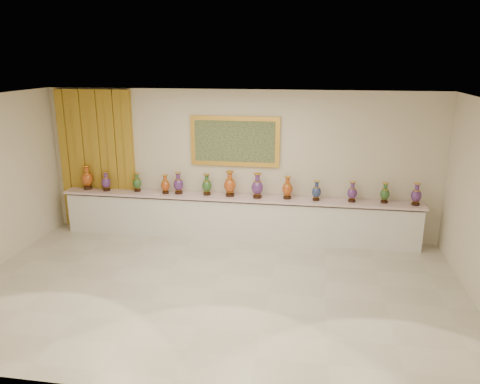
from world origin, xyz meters
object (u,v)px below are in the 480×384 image
object	(u,v)px
counter	(237,218)
vase_2	(137,183)
vase_0	(87,179)
vase_1	(106,182)

from	to	relation	value
counter	vase_2	xyz separation A→B (m)	(-2.12, 0.02, 0.64)
vase_0	vase_2	size ratio (longest dim) A/B	1.30
vase_0	vase_1	world-z (taller)	vase_0
vase_2	vase_1	bearing A→B (deg)	-174.96
counter	vase_1	bearing A→B (deg)	-179.24
vase_0	vase_1	distance (m)	0.45
vase_1	vase_2	size ratio (longest dim) A/B	1.04
counter	vase_1	world-z (taller)	vase_1
vase_0	vase_2	world-z (taller)	vase_0
counter	vase_0	world-z (taller)	vase_0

